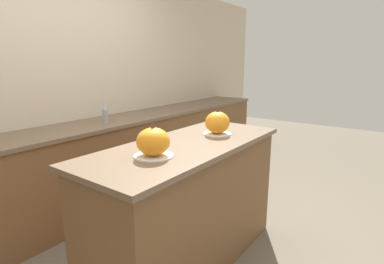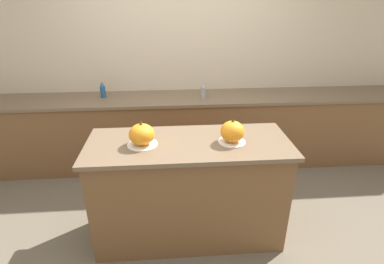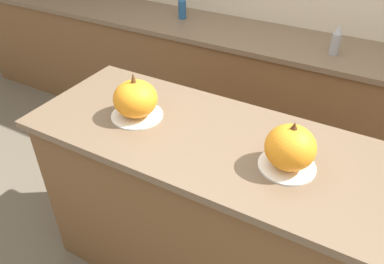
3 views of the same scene
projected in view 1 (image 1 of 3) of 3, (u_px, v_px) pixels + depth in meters
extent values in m
plane|color=#665B4C|center=(188.00, 261.00, 2.29)|extent=(12.00, 12.00, 0.00)
cube|color=beige|center=(57.00, 87.00, 2.94)|extent=(8.00, 0.06, 2.50)
cube|color=brown|center=(188.00, 207.00, 2.19)|extent=(1.58, 0.60, 0.90)
cube|color=brown|center=(188.00, 145.00, 2.09)|extent=(1.64, 0.66, 0.03)
cube|color=brown|center=(83.00, 172.00, 2.94)|extent=(6.00, 0.56, 0.86)
cube|color=brown|center=(80.00, 128.00, 2.84)|extent=(6.00, 0.60, 0.03)
cylinder|color=white|center=(154.00, 156.00, 1.78)|extent=(0.24, 0.24, 0.01)
ellipsoid|color=orange|center=(153.00, 142.00, 1.76)|extent=(0.20, 0.20, 0.17)
cone|color=brown|center=(153.00, 124.00, 1.74)|extent=(0.03, 0.03, 0.05)
cylinder|color=white|center=(217.00, 134.00, 2.34)|extent=(0.22, 0.22, 0.01)
ellipsoid|color=orange|center=(217.00, 123.00, 2.31)|extent=(0.19, 0.19, 0.17)
cone|color=#4C2D14|center=(218.00, 110.00, 2.29)|extent=(0.03, 0.03, 0.03)
cylinder|color=#99999E|center=(105.00, 116.00, 2.98)|extent=(0.06, 0.06, 0.13)
cone|color=#99999E|center=(105.00, 107.00, 2.96)|extent=(0.05, 0.05, 0.06)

